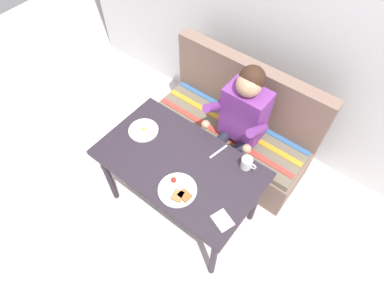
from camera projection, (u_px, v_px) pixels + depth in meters
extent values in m
plane|color=beige|center=(182.00, 206.00, 2.90)|extent=(8.00, 8.00, 0.00)
cube|color=silver|center=(283.00, 10.00, 2.42)|extent=(4.40, 0.10, 2.60)
cube|color=#29212B|center=(179.00, 164.00, 2.32)|extent=(1.20, 0.70, 0.04)
cylinder|color=#29212B|center=(109.00, 177.00, 2.68)|extent=(0.05, 0.05, 0.69)
cylinder|color=#29212B|center=(214.00, 257.00, 2.29)|extent=(0.05, 0.05, 0.69)
cylinder|color=#29212B|center=(155.00, 134.00, 2.95)|extent=(0.05, 0.05, 0.69)
cylinder|color=#29212B|center=(256.00, 199.00, 2.56)|extent=(0.05, 0.05, 0.69)
cube|color=#765C50|center=(229.00, 143.00, 3.07)|extent=(1.44, 0.56, 0.40)
cube|color=#695E4C|center=(231.00, 128.00, 2.88)|extent=(1.40, 0.52, 0.06)
cube|color=#765C50|center=(249.00, 89.00, 2.74)|extent=(1.44, 0.12, 0.54)
cube|color=#C63D33|center=(222.00, 135.00, 2.79)|extent=(1.38, 0.05, 0.01)
cube|color=orange|center=(231.00, 125.00, 2.85)|extent=(1.38, 0.05, 0.01)
cube|color=#336099|center=(240.00, 116.00, 2.92)|extent=(1.38, 0.05, 0.01)
cube|color=#713082|center=(245.00, 113.00, 2.54)|extent=(0.34, 0.22, 0.48)
sphere|color=tan|center=(249.00, 84.00, 2.26)|extent=(0.19, 0.19, 0.19)
sphere|color=#331E14|center=(252.00, 79.00, 2.25)|extent=(0.19, 0.19, 0.19)
cylinder|color=#713082|center=(215.00, 107.00, 2.48)|extent=(0.07, 0.29, 0.23)
cylinder|color=#713082|center=(257.00, 130.00, 2.35)|extent=(0.07, 0.29, 0.23)
sphere|color=tan|center=(206.00, 124.00, 2.51)|extent=(0.07, 0.07, 0.07)
sphere|color=tan|center=(247.00, 149.00, 2.37)|extent=(0.07, 0.07, 0.07)
cylinder|color=#232333|center=(221.00, 140.00, 2.69)|extent=(0.09, 0.34, 0.09)
cylinder|color=#232333|center=(208.00, 170.00, 2.82)|extent=(0.08, 0.08, 0.52)
cube|color=black|center=(203.00, 188.00, 2.98)|extent=(0.09, 0.20, 0.05)
cylinder|color=#232333|center=(238.00, 150.00, 2.62)|extent=(0.09, 0.34, 0.09)
cylinder|color=#232333|center=(224.00, 180.00, 2.76)|extent=(0.08, 0.08, 0.52)
cube|color=black|center=(218.00, 198.00, 2.92)|extent=(0.09, 0.20, 0.05)
cylinder|color=white|center=(177.00, 190.00, 2.17)|extent=(0.27, 0.27, 0.02)
cube|color=brown|center=(185.00, 196.00, 2.12)|extent=(0.09, 0.08, 0.02)
cube|color=olive|center=(178.00, 196.00, 2.12)|extent=(0.08, 0.09, 0.02)
sphere|color=red|center=(174.00, 180.00, 2.18)|extent=(0.04, 0.04, 0.04)
ellipsoid|color=#CC6623|center=(179.00, 197.00, 2.12)|extent=(0.06, 0.05, 0.02)
cylinder|color=white|center=(143.00, 130.00, 2.47)|extent=(0.23, 0.23, 0.01)
ellipsoid|color=white|center=(143.00, 129.00, 2.46)|extent=(0.09, 0.08, 0.01)
sphere|color=yellow|center=(144.00, 129.00, 2.45)|extent=(0.03, 0.03, 0.03)
cylinder|color=white|center=(247.00, 163.00, 2.25)|extent=(0.08, 0.08, 0.09)
cylinder|color=brown|center=(247.00, 160.00, 2.21)|extent=(0.07, 0.07, 0.01)
torus|color=white|center=(253.00, 167.00, 2.22)|extent=(0.05, 0.01, 0.05)
cube|color=silver|center=(223.00, 220.00, 2.05)|extent=(0.16, 0.14, 0.01)
cube|color=silver|center=(218.00, 152.00, 2.36)|extent=(0.05, 0.17, 0.00)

